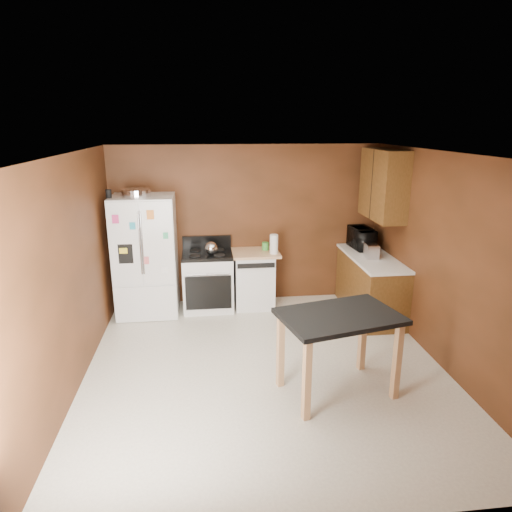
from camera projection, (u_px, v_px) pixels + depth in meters
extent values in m
plane|color=silver|center=(265.00, 368.00, 5.44)|extent=(4.50, 4.50, 0.00)
plane|color=white|center=(267.00, 154.00, 4.74)|extent=(4.50, 4.50, 0.00)
plane|color=brown|center=(247.00, 225.00, 7.24)|extent=(4.20, 0.00, 4.20)
plane|color=brown|center=(313.00, 374.00, 2.95)|extent=(4.20, 0.00, 4.20)
plane|color=brown|center=(71.00, 275.00, 4.86)|extent=(0.00, 4.50, 4.50)
plane|color=brown|center=(444.00, 262.00, 5.32)|extent=(0.00, 4.50, 4.50)
cylinder|color=silver|center=(136.00, 193.00, 6.49)|extent=(0.41, 0.41, 0.10)
cylinder|color=black|center=(109.00, 194.00, 6.35)|extent=(0.08, 0.08, 0.12)
sphere|color=silver|center=(211.00, 248.00, 6.86)|extent=(0.19, 0.19, 0.19)
cylinder|color=white|center=(274.00, 244.00, 6.92)|extent=(0.13, 0.13, 0.29)
cylinder|color=green|center=(265.00, 246.00, 7.15)|extent=(0.13, 0.13, 0.12)
cube|color=silver|center=(371.00, 251.00, 6.70)|extent=(0.20, 0.30, 0.21)
imported|color=black|center=(362.00, 239.00, 7.19)|extent=(0.40, 0.56, 0.30)
cube|color=white|center=(146.00, 256.00, 6.81)|extent=(0.90, 0.75, 1.80)
cube|color=white|center=(125.00, 245.00, 6.33)|extent=(0.43, 0.02, 1.20)
cube|color=white|center=(158.00, 244.00, 6.38)|extent=(0.43, 0.02, 1.20)
cube|color=white|center=(146.00, 304.00, 6.61)|extent=(0.88, 0.02, 0.54)
cube|color=black|center=(126.00, 254.00, 6.37)|extent=(0.20, 0.01, 0.28)
cylinder|color=silver|center=(140.00, 243.00, 6.33)|extent=(0.02, 0.02, 0.90)
cylinder|color=silver|center=(142.00, 243.00, 6.33)|extent=(0.02, 0.02, 0.90)
cube|color=#D5327B|center=(115.00, 219.00, 6.20)|extent=(0.09, 0.00, 0.12)
cube|color=#2CA1BE|center=(132.00, 226.00, 6.25)|extent=(0.08, 0.00, 0.10)
cube|color=orange|center=(150.00, 215.00, 6.24)|extent=(0.10, 0.00, 0.13)
cube|color=#3EAF77|center=(166.00, 236.00, 6.34)|extent=(0.07, 0.00, 0.09)
cube|color=yellow|center=(123.00, 251.00, 6.33)|extent=(0.11, 0.00, 0.08)
cube|color=#DC6267|center=(146.00, 260.00, 6.41)|extent=(0.08, 0.00, 0.11)
cube|color=white|center=(165.00, 270.00, 6.48)|extent=(0.09, 0.00, 0.10)
cube|color=white|center=(208.00, 282.00, 7.09)|extent=(0.76, 0.65, 0.85)
cube|color=black|center=(207.00, 255.00, 6.96)|extent=(0.76, 0.65, 0.05)
cube|color=black|center=(207.00, 242.00, 7.20)|extent=(0.76, 0.06, 0.20)
cube|color=black|center=(208.00, 293.00, 6.78)|extent=(0.68, 0.02, 0.52)
cylinder|color=silver|center=(208.00, 274.00, 6.69)|extent=(0.62, 0.02, 0.02)
cylinder|color=black|center=(195.00, 250.00, 7.09)|extent=(0.17, 0.17, 0.02)
cylinder|color=black|center=(219.00, 249.00, 7.13)|extent=(0.17, 0.17, 0.02)
cylinder|color=black|center=(195.00, 256.00, 6.78)|extent=(0.17, 0.17, 0.02)
cylinder|color=black|center=(219.00, 255.00, 6.82)|extent=(0.17, 0.17, 0.02)
cube|color=white|center=(254.00, 280.00, 7.19)|extent=(0.60, 0.60, 0.85)
cube|color=black|center=(256.00, 266.00, 6.80)|extent=(0.56, 0.02, 0.07)
cube|color=tan|center=(254.00, 253.00, 7.07)|extent=(0.78, 0.62, 0.04)
cube|color=brown|center=(370.00, 286.00, 6.90)|extent=(0.60, 1.55, 0.86)
cube|color=white|center=(372.00, 258.00, 6.78)|extent=(0.63, 1.58, 0.04)
cube|color=brown|center=(383.00, 185.00, 6.59)|extent=(0.35, 1.05, 1.00)
cube|color=black|center=(372.00, 185.00, 6.57)|extent=(0.01, 0.01, 1.00)
cube|color=black|center=(340.00, 316.00, 4.72)|extent=(1.36, 1.07, 0.05)
cube|color=tan|center=(281.00, 350.00, 4.96)|extent=(0.08, 0.08, 0.86)
cube|color=tan|center=(363.00, 335.00, 5.31)|extent=(0.08, 0.08, 0.86)
cube|color=tan|center=(307.00, 380.00, 4.38)|extent=(0.08, 0.08, 0.86)
cube|color=tan|center=(397.00, 361.00, 4.73)|extent=(0.08, 0.08, 0.86)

